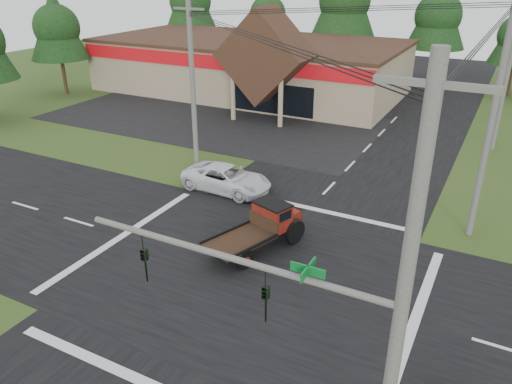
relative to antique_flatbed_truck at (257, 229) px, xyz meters
The scene contains 15 objects.
ground 2.25m from the antique_flatbed_truck, 71.94° to the right, with size 120.00×120.00×0.00m, color #314A1A.
road_ns 2.24m from the antique_flatbed_truck, 71.94° to the right, with size 12.00×120.00×0.02m, color black.
road_ew 2.24m from the antique_flatbed_truck, 71.94° to the right, with size 120.00×12.00×0.02m, color black.
parking_apron 21.75m from the antique_flatbed_truck, 128.03° to the left, with size 28.00×14.00×0.02m, color black.
cvs_building 31.57m from the antique_flatbed_truck, 118.60° to the left, with size 30.40×18.20×9.19m.
traffic_signal_mast 11.87m from the antique_flatbed_truck, 55.58° to the right, with size 8.12×0.24×7.00m.
utility_pole_nr 13.23m from the antique_flatbed_truck, 49.16° to the right, with size 2.00×0.30×11.00m.
utility_pole_nw 10.52m from the antique_flatbed_truck, 140.39° to the left, with size 2.00×0.30×10.50m.
utility_pole_ne 11.62m from the antique_flatbed_truck, 35.35° to the left, with size 2.00×0.30×11.50m.
utility_pole_n 22.37m from the antique_flatbed_truck, 66.81° to the left, with size 2.00×0.30×11.20m.
tree_row_b 44.91m from the antique_flatbed_truck, 115.79° to the left, with size 5.60×5.60×10.10m.
tree_row_d 40.61m from the antique_flatbed_truck, 89.12° to the left, with size 6.16×6.16×11.11m.
tree_side_w 36.67m from the antique_flatbed_truck, 150.01° to the left, with size 5.60×5.60×10.10m.
antique_flatbed_truck is the anchor object (origin of this frame).
white_pickup 6.91m from the antique_flatbed_truck, 132.22° to the left, with size 2.47×5.35×1.49m, color white.
Camera 1 is at (8.65, -15.88, 12.16)m, focal length 35.00 mm.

